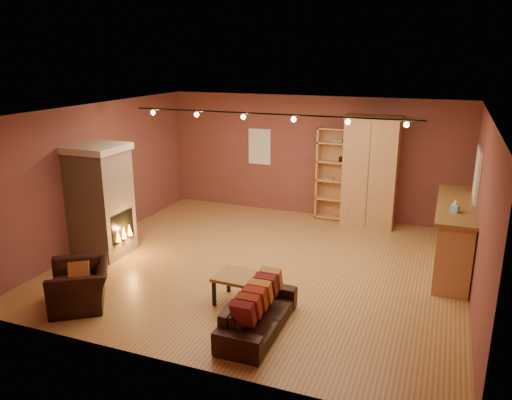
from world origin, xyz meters
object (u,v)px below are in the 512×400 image
at_px(bar_counter, 454,236).
at_px(coffee_table, 236,279).
at_px(armchair, 80,278).
at_px(loveseat, 258,307).
at_px(fireplace, 101,201).
at_px(armoire, 370,171).
at_px(bookcase, 336,173).

height_order(bar_counter, coffee_table, bar_counter).
bearing_deg(armchair, loveseat, 60.68).
xyz_separation_m(bar_counter, armchair, (-5.28, -3.48, -0.18)).
xyz_separation_m(fireplace, armoire, (4.45, 3.54, 0.17)).
height_order(loveseat, coffee_table, loveseat).
height_order(loveseat, armchair, armchair).
height_order(fireplace, coffee_table, fireplace).
xyz_separation_m(armoire, bar_counter, (1.79, -1.89, -0.61)).
relative_size(armoire, armchair, 2.06).
distance_m(bar_counter, armchair, 6.33).
distance_m(bar_counter, loveseat, 4.05).
distance_m(armoire, coffee_table, 4.69).
relative_size(bookcase, coffee_table, 3.42).
relative_size(fireplace, coffee_table, 3.41).
height_order(fireplace, armoire, armoire).
xyz_separation_m(fireplace, loveseat, (3.76, -1.54, -0.71)).
relative_size(bookcase, armchair, 1.79).
xyz_separation_m(armoire, loveseat, (-0.70, -5.07, -0.87)).
relative_size(armoire, coffee_table, 3.93).
height_order(armoire, loveseat, armoire).
distance_m(fireplace, bookcase, 5.23).
relative_size(bookcase, armoire, 0.87).
distance_m(fireplace, armchair, 2.16).
bearing_deg(loveseat, bookcase, 0.83).
height_order(bar_counter, loveseat, bar_counter).
xyz_separation_m(bar_counter, coffee_table, (-3.10, -2.53, -0.23)).
bearing_deg(fireplace, bookcase, 45.61).
height_order(armoire, coffee_table, armoire).
bearing_deg(bar_counter, coffee_table, -140.75).
xyz_separation_m(fireplace, bookcase, (3.66, 3.74, 0.02)).
relative_size(armchair, coffee_table, 1.90).
relative_size(loveseat, coffee_table, 2.69).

